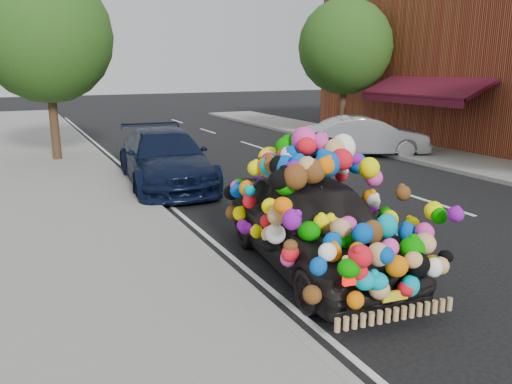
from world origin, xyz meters
TOP-DOWN VIEW (x-y plane):
  - ground at (0.00, 0.00)m, footprint 100.00×100.00m
  - sidewalk at (-4.30, 0.00)m, footprint 4.00×60.00m
  - kerb at (-2.35, 0.00)m, footprint 0.15×60.00m
  - footpath_far at (8.20, 3.00)m, footprint 3.00×40.00m
  - lane_markings at (3.60, 0.00)m, footprint 6.00×50.00m
  - tree_near_sidewalk at (-3.80, 9.50)m, footprint 4.20×4.20m
  - tree_far_b at (8.00, 10.00)m, footprint 4.00×4.00m
  - plush_art_car at (-0.97, -1.78)m, footprint 2.60×4.71m
  - navy_sedan at (-1.49, 4.72)m, footprint 2.56×5.24m
  - silver_hatchback at (6.15, 5.94)m, footprint 4.49×3.03m

SIDE VIEW (x-z plane):
  - ground at x=0.00m, z-range 0.00..0.00m
  - lane_markings at x=3.60m, z-range 0.00..0.01m
  - sidewalk at x=-4.30m, z-range 0.00..0.12m
  - footpath_far at x=8.20m, z-range 0.00..0.12m
  - kerb at x=-2.35m, z-range 0.00..0.13m
  - silver_hatchback at x=6.15m, z-range 0.00..1.40m
  - navy_sedan at x=-1.49m, z-range 0.00..1.47m
  - plush_art_car at x=-0.97m, z-range 0.02..2.14m
  - tree_far_b at x=8.00m, z-range 0.94..6.84m
  - tree_near_sidewalk at x=-3.80m, z-range 0.96..7.09m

